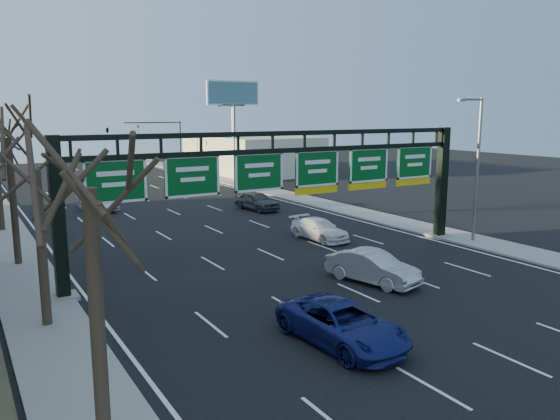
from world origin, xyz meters
TOP-DOWN VIEW (x-y plane):
  - ground at (0.00, 0.00)m, footprint 160.00×160.00m
  - sidewalk_left at (-12.80, 20.00)m, footprint 3.00×120.00m
  - sidewalk_right at (12.80, 20.00)m, footprint 3.00×120.00m
  - lane_markings at (0.00, 20.00)m, footprint 21.60×120.00m
  - sign_gantry at (0.16, 8.00)m, footprint 24.60×1.20m
  - building_right_distant at (20.00, 50.00)m, footprint 12.00×20.00m
  - tree_near at (-12.80, -4.00)m, footprint 3.60×3.60m
  - tree_gantry at (-12.80, 5.00)m, footprint 3.60×3.60m
  - tree_mid at (-12.80, 15.00)m, footprint 3.60×3.60m
  - streetlight_near at (12.47, 6.00)m, footprint 2.15×0.22m
  - streetlight_far at (12.47, 40.00)m, footprint 2.15×0.22m
  - billboard_right at (15.00, 44.98)m, footprint 7.00×0.50m
  - traffic_signal_mast at (5.69, 55.00)m, footprint 10.16×0.54m
  - car_blue_suv at (-4.05, -2.09)m, footprint 2.84×5.52m
  - car_silver_sedan at (1.55, 2.81)m, footprint 2.77×4.94m
  - car_white_wagon at (4.64, 11.65)m, footprint 2.22×4.72m
  - car_grey_far at (6.39, 23.32)m, footprint 2.49×4.86m
  - car_silver_distant at (-5.26, 29.95)m, footprint 2.65×5.10m

SIDE VIEW (x-z plane):
  - ground at x=0.00m, z-range 0.00..0.00m
  - lane_markings at x=0.00m, z-range 0.00..0.01m
  - sidewalk_left at x=-12.80m, z-range 0.00..0.12m
  - sidewalk_right at x=12.80m, z-range 0.00..0.12m
  - car_white_wagon at x=4.64m, z-range 0.00..1.33m
  - car_blue_suv at x=-4.05m, z-range 0.00..1.49m
  - car_silver_sedan at x=1.55m, z-range 0.00..1.54m
  - car_grey_far at x=6.39m, z-range 0.00..1.58m
  - car_silver_distant at x=-5.26m, z-range 0.00..1.60m
  - building_right_distant at x=20.00m, z-range 0.00..5.00m
  - sign_gantry at x=0.16m, z-range 1.03..8.23m
  - streetlight_near at x=12.47m, z-range 0.58..9.58m
  - streetlight_far at x=12.47m, z-range 0.58..9.58m
  - traffic_signal_mast at x=5.69m, z-range 2.00..9.00m
  - tree_gantry at x=-12.80m, z-range 2.87..11.35m
  - tree_near at x=-12.80m, z-range 3.05..11.91m
  - tree_mid at x=-12.80m, z-range 3.23..12.47m
  - billboard_right at x=15.00m, z-range 3.06..15.06m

